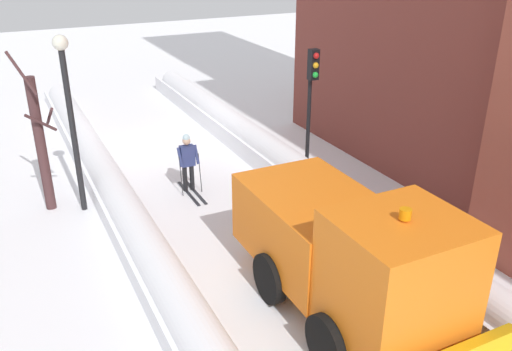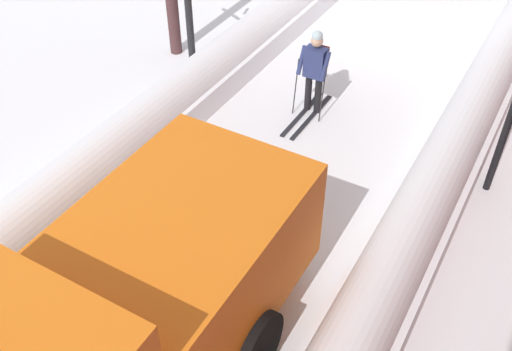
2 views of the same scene
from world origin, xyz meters
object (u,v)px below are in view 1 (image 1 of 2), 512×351
Objects in this scene: plow_truck at (349,254)px; traffic_light_pole at (312,90)px; skier at (187,160)px; bare_tree_near at (41,143)px; street_lamp at (69,103)px.

plow_truck is 1.46× the size of traffic_light_pole.
bare_tree_near is (3.93, -0.61, 0.98)m from skier.
bare_tree_near is at bearing -10.34° from traffic_light_pole.
street_lamp is 1.48m from bare_tree_near.
street_lamp reaches higher than traffic_light_pole.
bare_tree_near is at bearing -30.59° from street_lamp.
traffic_light_pole is at bearing 172.41° from street_lamp.
skier is 0.37× the size of street_lamp.
traffic_light_pole is 0.91× the size of bare_tree_near.
skier is 4.09m from bare_tree_near.
plow_truck is 7.09m from skier.
plow_truck is 9.02m from bare_tree_near.
street_lamp is (3.10, -0.12, 2.12)m from skier.
bare_tree_near reaches higher than skier.
traffic_light_pole is at bearing -115.05° from plow_truck.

